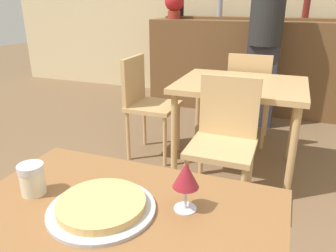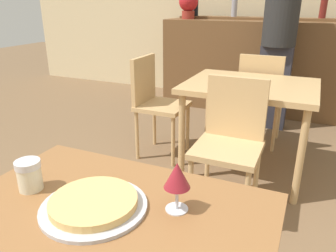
% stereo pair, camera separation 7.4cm
% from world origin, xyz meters
% --- Properties ---
extents(dining_table_near, '(0.97, 0.76, 0.72)m').
position_xyz_m(dining_table_near, '(0.00, 0.00, 0.63)').
color(dining_table_near, brown).
rests_on(dining_table_near, ground_plane).
extents(dining_table_far, '(0.96, 0.79, 0.73)m').
position_xyz_m(dining_table_far, '(0.09, 1.82, 0.64)').
color(dining_table_far, tan).
rests_on(dining_table_far, ground_plane).
extents(bar_counter, '(2.60, 0.56, 1.09)m').
position_xyz_m(bar_counter, '(0.00, 3.54, 0.55)').
color(bar_counter, brown).
rests_on(bar_counter, ground_plane).
extents(bar_back_shelf, '(2.39, 0.24, 0.35)m').
position_xyz_m(bar_back_shelf, '(-0.00, 3.68, 1.16)').
color(bar_back_shelf, brown).
rests_on(bar_back_shelf, bar_counter).
extents(chair_far_side_front, '(0.40, 0.40, 0.88)m').
position_xyz_m(chair_far_side_front, '(0.09, 1.26, 0.52)').
color(chair_far_side_front, tan).
rests_on(chair_far_side_front, ground_plane).
extents(chair_far_side_back, '(0.40, 0.40, 0.88)m').
position_xyz_m(chair_far_side_back, '(0.09, 2.39, 0.52)').
color(chair_far_side_back, tan).
rests_on(chair_far_side_back, ground_plane).
extents(chair_far_side_left, '(0.40, 0.40, 0.88)m').
position_xyz_m(chair_far_side_left, '(-0.72, 1.82, 0.52)').
color(chair_far_side_left, tan).
rests_on(chair_far_side_left, ground_plane).
extents(pizza_tray, '(0.33, 0.33, 0.04)m').
position_xyz_m(pizza_tray, '(-0.05, 0.05, 0.74)').
color(pizza_tray, '#B7B7BC').
rests_on(pizza_tray, dining_table_near).
extents(cheese_shaker, '(0.08, 0.08, 0.11)m').
position_xyz_m(cheese_shaker, '(-0.31, 0.06, 0.77)').
color(cheese_shaker, beige).
rests_on(cheese_shaker, dining_table_near).
extents(person_standing, '(0.34, 0.34, 1.84)m').
position_xyz_m(person_standing, '(0.14, 2.96, 1.01)').
color(person_standing, '#2D2D38').
rests_on(person_standing, ground_plane).
extents(wine_glass, '(0.08, 0.08, 0.16)m').
position_xyz_m(wine_glass, '(0.18, 0.15, 0.83)').
color(wine_glass, silver).
rests_on(wine_glass, dining_table_near).
extents(potted_plant, '(0.24, 0.24, 0.33)m').
position_xyz_m(potted_plant, '(-1.05, 3.49, 1.28)').
color(potted_plant, maroon).
rests_on(potted_plant, bar_counter).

